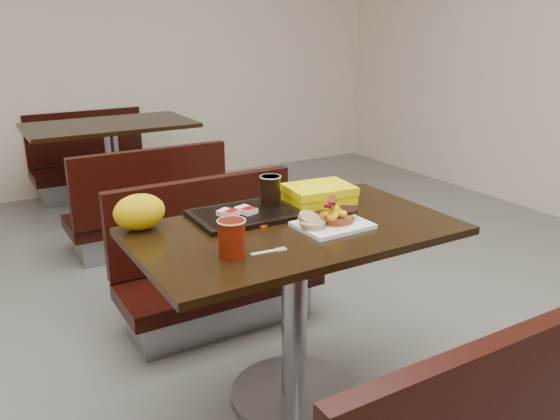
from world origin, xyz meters
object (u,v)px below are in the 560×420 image
platter (333,225)px  coffee_cup_far (270,189)px  bench_near_n (219,259)px  paper_bag (139,212)px  knife (360,219)px  bench_far_s (143,197)px  clamshell (319,194)px  tray (245,214)px  pancake_stack (336,218)px  table_near (294,316)px  coffee_cup_near (232,238)px  fork (264,252)px  bench_far_n (92,156)px  hashbrown_sleeve_left (228,213)px  hashbrown_sleeve_right (246,210)px  table_far (114,172)px

platter → coffee_cup_far: bearing=101.7°
bench_near_n → paper_bag: bearing=-140.1°
knife → bench_near_n: bearing=-156.7°
bench_far_s → clamshell: bearing=-81.4°
platter → bench_far_s: bearing=92.0°
tray → pancake_stack: bearing=-44.4°
clamshell → paper_bag: size_ratio=1.40×
table_near → coffee_cup_near: bearing=-159.2°
bench_near_n → knife: knife is taller
tray → table_near: bearing=-61.6°
pancake_stack → fork: 0.38m
bench_far_n → platter: bearing=-87.9°
knife → hashbrown_sleeve_left: bearing=-115.9°
hashbrown_sleeve_left → hashbrown_sleeve_right: same height
pancake_stack → clamshell: size_ratio=0.48×
hashbrown_sleeve_right → clamshell: (0.36, 0.02, 0.01)m
bench_near_n → tray: 0.65m
hashbrown_sleeve_right → hashbrown_sleeve_left: bearing=161.6°
knife → hashbrown_sleeve_right: size_ratio=2.10×
coffee_cup_near → hashbrown_sleeve_right: bearing=55.8°
bench_near_n → hashbrown_sleeve_left: size_ratio=13.25×
table_far → tray: (-0.11, -2.40, 0.38)m
table_near → pancake_stack: size_ratio=9.18×
bench_near_n → hashbrown_sleeve_right: hashbrown_sleeve_right is taller
bench_near_n → hashbrown_sleeve_left: (-0.18, -0.50, 0.42)m
bench_far_s → pancake_stack: size_ratio=7.65×
table_far → pancake_stack: 2.69m
table_far → hashbrown_sleeve_right: 2.44m
hashbrown_sleeve_left → coffee_cup_near: bearing=-142.5°
table_far → hashbrown_sleeve_left: size_ratio=15.90×
table_near → paper_bag: size_ratio=6.21×
table_far → paper_bag: (-0.50, -2.32, 0.44)m
fork → coffee_cup_far: bearing=63.2°
knife → hashbrown_sleeve_left: size_ratio=2.17×
table_far → paper_bag: paper_bag is taller
table_near → knife: knife is taller
bench_far_n → tray: 3.12m
pancake_stack → knife: bearing=1.7°
bench_far_n → knife: (0.27, -3.35, 0.39)m
tray → clamshell: size_ratio=1.51×
bench_near_n → table_near: bearing=-90.0°
coffee_cup_near → paper_bag: size_ratio=0.64×
bench_far_n → coffee_cup_far: coffee_cup_far is taller
table_near → bench_near_n: size_ratio=1.20×
pancake_stack → hashbrown_sleeve_right: bearing=135.3°
pancake_stack → hashbrown_sleeve_right: size_ratio=1.67×
bench_far_n → pancake_stack: size_ratio=7.65×
fork → coffee_cup_far: (0.26, 0.42, 0.07)m
hashbrown_sleeve_left → clamshell: bearing=-27.4°
table_far → platter: bearing=-87.4°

